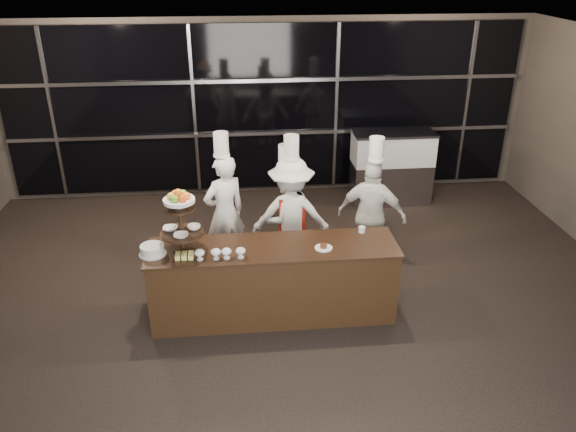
{
  "coord_description": "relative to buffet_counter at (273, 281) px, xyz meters",
  "views": [
    {
      "loc": [
        -0.53,
        -4.4,
        3.96
      ],
      "look_at": [
        0.04,
        1.46,
        1.15
      ],
      "focal_mm": 35.0,
      "sensor_mm": 36.0,
      "label": 1
    }
  ],
  "objects": [
    {
      "name": "room",
      "position": [
        0.16,
        -1.16,
        1.03
      ],
      "size": [
        10.0,
        10.0,
        10.0
      ],
      "color": "black",
      "rests_on": "ground"
    },
    {
      "name": "window_wall",
      "position": [
        0.16,
        3.77,
        1.04
      ],
      "size": [
        8.6,
        0.1,
        2.8
      ],
      "color": "black",
      "rests_on": "ground"
    },
    {
      "name": "buffet_counter",
      "position": [
        0.0,
        0.0,
        0.0
      ],
      "size": [
        2.84,
        0.74,
        0.92
      ],
      "color": "black",
      "rests_on": "ground"
    },
    {
      "name": "display_stand",
      "position": [
        -1.0,
        -0.0,
        0.87
      ],
      "size": [
        0.48,
        0.48,
        0.74
      ],
      "color": "black",
      "rests_on": "buffet_counter"
    },
    {
      "name": "compotes",
      "position": [
        -0.58,
        -0.22,
        0.54
      ],
      "size": [
        0.55,
        0.11,
        0.12
      ],
      "color": "silver",
      "rests_on": "buffet_counter"
    },
    {
      "name": "layer_cake",
      "position": [
        -1.33,
        -0.05,
        0.51
      ],
      "size": [
        0.3,
        0.3,
        0.11
      ],
      "color": "white",
      "rests_on": "buffet_counter"
    },
    {
      "name": "pastry_squares",
      "position": [
        -0.98,
        -0.16,
        0.48
      ],
      "size": [
        0.2,
        0.13,
        0.05
      ],
      "color": "#D8CE6A",
      "rests_on": "buffet_counter"
    },
    {
      "name": "small_plate",
      "position": [
        0.56,
        -0.1,
        0.47
      ],
      "size": [
        0.2,
        0.2,
        0.05
      ],
      "color": "white",
      "rests_on": "buffet_counter"
    },
    {
      "name": "chef_cup",
      "position": [
        1.08,
        0.25,
        0.49
      ],
      "size": [
        0.08,
        0.08,
        0.07
      ],
      "primitive_type": "cylinder",
      "color": "white",
      "rests_on": "buffet_counter"
    },
    {
      "name": "display_case",
      "position": [
        2.23,
        3.14,
        0.22
      ],
      "size": [
        1.34,
        0.59,
        1.24
      ],
      "color": "#A5A5AA",
      "rests_on": "ground"
    },
    {
      "name": "chef_a",
      "position": [
        -0.55,
        1.18,
        0.37
      ],
      "size": [
        0.7,
        0.62,
        1.91
      ],
      "color": "white",
      "rests_on": "ground"
    },
    {
      "name": "chef_b",
      "position": [
        0.25,
        1.11,
        0.28
      ],
      "size": [
        0.84,
        0.75,
        1.75
      ],
      "color": "white",
      "rests_on": "ground"
    },
    {
      "name": "chef_c",
      "position": [
        0.31,
        1.04,
        0.34
      ],
      "size": [
        1.08,
        0.69,
        1.89
      ],
      "color": "white",
      "rests_on": "ground"
    },
    {
      "name": "chef_d",
      "position": [
        1.38,
        0.98,
        0.33
      ],
      "size": [
        0.99,
        0.72,
        1.85
      ],
      "color": "white",
      "rests_on": "ground"
    }
  ]
}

